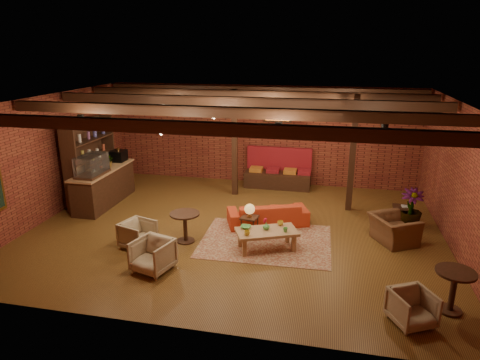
% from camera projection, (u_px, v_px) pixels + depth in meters
% --- Properties ---
extents(floor, '(10.00, 10.00, 0.00)m').
position_uv_depth(floor, '(235.00, 229.00, 10.71)').
color(floor, '#412810').
rests_on(floor, ground).
extents(ceiling, '(10.00, 8.00, 0.02)m').
position_uv_depth(ceiling, '(235.00, 101.00, 9.74)').
color(ceiling, black).
rests_on(ceiling, wall_back).
extents(wall_back, '(10.00, 0.02, 3.20)m').
position_uv_depth(wall_back, '(262.00, 135.00, 13.95)').
color(wall_back, maroon).
rests_on(wall_back, ground).
extents(wall_front, '(10.00, 0.02, 3.20)m').
position_uv_depth(wall_front, '(177.00, 239.00, 6.50)').
color(wall_front, maroon).
rests_on(wall_front, ground).
extents(wall_left, '(0.02, 8.00, 3.20)m').
position_uv_depth(wall_left, '(50.00, 157.00, 11.23)').
color(wall_left, maroon).
rests_on(wall_left, ground).
extents(wall_right, '(0.02, 8.00, 3.20)m').
position_uv_depth(wall_right, '(461.00, 181.00, 9.22)').
color(wall_right, maroon).
rests_on(wall_right, ground).
extents(ceiling_beams, '(9.80, 6.40, 0.22)m').
position_uv_depth(ceiling_beams, '(235.00, 106.00, 9.78)').
color(ceiling_beams, black).
rests_on(ceiling_beams, ceiling).
extents(ceiling_pipe, '(9.60, 0.12, 0.12)m').
position_uv_depth(ceiling_pipe, '(248.00, 107.00, 11.34)').
color(ceiling_pipe, black).
rests_on(ceiling_pipe, ceiling).
extents(post_left, '(0.16, 0.16, 3.20)m').
position_uv_depth(post_left, '(235.00, 143.00, 12.77)').
color(post_left, black).
rests_on(post_left, ground).
extents(post_right, '(0.16, 0.16, 3.20)m').
position_uv_depth(post_right, '(353.00, 154.00, 11.53)').
color(post_right, black).
rests_on(post_right, ground).
extents(service_counter, '(0.80, 2.50, 1.60)m').
position_uv_depth(service_counter, '(103.00, 177.00, 12.22)').
color(service_counter, black).
rests_on(service_counter, ground).
extents(plant_counter, '(0.35, 0.39, 0.30)m').
position_uv_depth(plant_counter, '(109.00, 161.00, 12.26)').
color(plant_counter, '#337F33').
rests_on(plant_counter, service_counter).
extents(shelving_hutch, '(0.52, 2.00, 2.40)m').
position_uv_depth(shelving_hutch, '(91.00, 162.00, 12.27)').
color(shelving_hutch, black).
rests_on(shelving_hutch, ground).
extents(banquette, '(2.10, 0.70, 1.00)m').
position_uv_depth(banquette, '(278.00, 172.00, 13.74)').
color(banquette, maroon).
rests_on(banquette, ground).
extents(service_sign, '(0.86, 0.06, 0.30)m').
position_uv_depth(service_sign, '(277.00, 117.00, 12.76)').
color(service_sign, orange).
rests_on(service_sign, ceiling).
extents(ceiling_spotlights, '(6.40, 4.40, 0.28)m').
position_uv_depth(ceiling_spotlights, '(235.00, 115.00, 9.84)').
color(ceiling_spotlights, black).
rests_on(ceiling_spotlights, ceiling).
extents(rug, '(3.07, 2.38, 0.01)m').
position_uv_depth(rug, '(266.00, 241.00, 10.06)').
color(rug, maroon).
rests_on(rug, floor).
extents(sofa, '(2.17, 1.46, 0.59)m').
position_uv_depth(sofa, '(268.00, 213.00, 10.93)').
color(sofa, '#B43319').
rests_on(sofa, floor).
extents(coffee_table, '(1.51, 1.16, 0.71)m').
position_uv_depth(coffee_table, '(266.00, 232.00, 9.55)').
color(coffee_table, olive).
rests_on(coffee_table, floor).
extents(side_table_lamp, '(0.44, 0.44, 0.80)m').
position_uv_depth(side_table_lamp, '(250.00, 211.00, 10.22)').
color(side_table_lamp, black).
rests_on(side_table_lamp, floor).
extents(round_table_left, '(0.69, 0.69, 0.72)m').
position_uv_depth(round_table_left, '(185.00, 222.00, 9.90)').
color(round_table_left, black).
rests_on(round_table_left, floor).
extents(armchair_a, '(0.80, 0.82, 0.69)m').
position_uv_depth(armchair_a, '(138.00, 233.00, 9.68)').
color(armchair_a, beige).
rests_on(armchair_a, floor).
extents(armchair_b, '(0.88, 0.85, 0.74)m').
position_uv_depth(armchair_b, '(153.00, 254.00, 8.66)').
color(armchair_b, beige).
rests_on(armchair_b, floor).
extents(armchair_right, '(1.04, 1.17, 0.86)m').
position_uv_depth(armchair_right, '(394.00, 225.00, 9.89)').
color(armchair_right, brown).
rests_on(armchair_right, floor).
extents(side_table_book, '(0.44, 0.44, 0.48)m').
position_uv_depth(side_table_book, '(401.00, 208.00, 10.95)').
color(side_table_book, black).
rests_on(side_table_book, floor).
extents(round_table_right, '(0.67, 0.67, 0.78)m').
position_uv_depth(round_table_right, '(454.00, 285.00, 7.26)').
color(round_table_right, black).
rests_on(round_table_right, floor).
extents(armchair_far, '(0.84, 0.82, 0.65)m').
position_uv_depth(armchair_far, '(412.00, 306.00, 6.99)').
color(armchair_far, beige).
rests_on(armchair_far, floor).
extents(plant_tall, '(1.69, 1.69, 2.98)m').
position_uv_depth(plant_tall, '(416.00, 170.00, 10.43)').
color(plant_tall, '#4C7F4C').
rests_on(plant_tall, floor).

